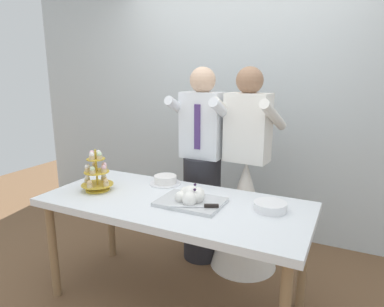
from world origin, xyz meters
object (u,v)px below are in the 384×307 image
(plate_stack, at_px, (270,206))
(person_groom, at_px, (202,177))
(dessert_table, at_px, (174,211))
(round_cake, at_px, (165,180))
(cupcake_stand, at_px, (97,174))
(main_cake_tray, at_px, (191,198))
(person_bride, at_px, (245,200))

(plate_stack, bearing_deg, person_groom, 142.80)
(dessert_table, distance_m, person_groom, 0.66)
(round_cake, bearing_deg, cupcake_stand, -137.35)
(dessert_table, distance_m, main_cake_tray, 0.17)
(round_cake, bearing_deg, dessert_table, -50.81)
(round_cake, distance_m, person_groom, 0.41)
(round_cake, distance_m, person_bride, 0.70)
(main_cake_tray, xyz_separation_m, plate_stack, (0.49, 0.11, -0.01))
(plate_stack, distance_m, person_groom, 0.89)
(cupcake_stand, distance_m, round_cake, 0.51)
(plate_stack, bearing_deg, cupcake_stand, -171.68)
(round_cake, height_order, person_bride, person_bride)
(main_cake_tray, xyz_separation_m, round_cake, (-0.36, 0.28, -0.01))
(cupcake_stand, xyz_separation_m, person_groom, (0.51, 0.72, -0.15))
(plate_stack, height_order, person_bride, person_bride)
(round_cake, xyz_separation_m, person_groom, (0.14, 0.38, -0.06))
(round_cake, bearing_deg, person_groom, 69.59)
(main_cake_tray, xyz_separation_m, person_bride, (0.16, 0.69, -0.23))
(person_groom, bearing_deg, round_cake, -110.41)
(plate_stack, relative_size, round_cake, 0.86)
(main_cake_tray, bearing_deg, dessert_table, -179.10)
(person_groom, bearing_deg, cupcake_stand, -125.43)
(dessert_table, bearing_deg, round_cake, 129.19)
(round_cake, height_order, person_groom, person_groom)
(plate_stack, bearing_deg, main_cake_tray, -166.86)
(cupcake_stand, bearing_deg, plate_stack, 8.32)
(plate_stack, bearing_deg, round_cake, 169.16)
(cupcake_stand, distance_m, person_bride, 1.21)
(round_cake, xyz_separation_m, person_bride, (0.52, 0.41, -0.22))
(dessert_table, height_order, person_groom, person_groom)
(cupcake_stand, xyz_separation_m, plate_stack, (1.22, 0.18, -0.10))
(person_bride, bearing_deg, cupcake_stand, -139.58)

